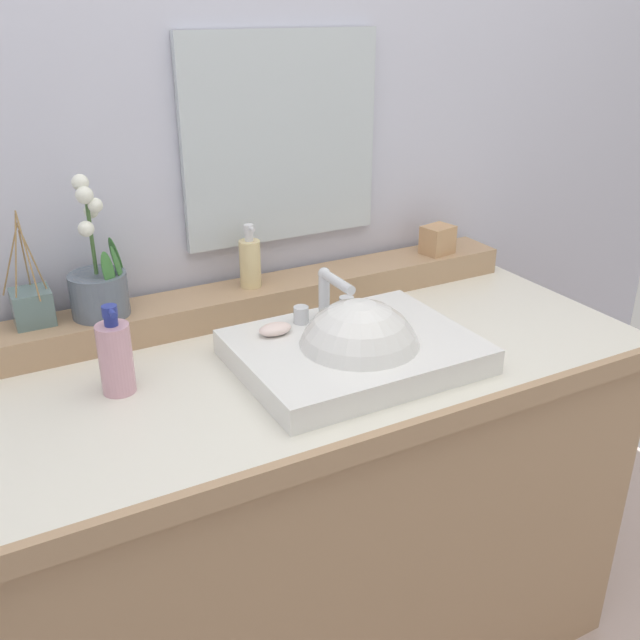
{
  "coord_description": "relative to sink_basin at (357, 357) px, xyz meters",
  "views": [
    {
      "loc": [
        -0.59,
        -1.18,
        1.51
      ],
      "look_at": [
        0.03,
        -0.02,
        0.92
      ],
      "focal_mm": 40.11,
      "sensor_mm": 36.0,
      "label": 1
    }
  ],
  "objects": [
    {
      "name": "potted_plant",
      "position": [
        -0.42,
        0.34,
        0.12
      ],
      "size": [
        0.13,
        0.12,
        0.3
      ],
      "color": "slate",
      "rests_on": "back_ledge"
    },
    {
      "name": "back_ledge",
      "position": [
        -0.08,
        0.34,
        0.01
      ],
      "size": [
        1.36,
        0.13,
        0.07
      ],
      "primitive_type": "cube",
      "color": "tan",
      "rests_on": "vanity_cabinet"
    },
    {
      "name": "sink_basin",
      "position": [
        0.0,
        0.0,
        0.0
      ],
      "size": [
        0.46,
        0.36,
        0.28
      ],
      "color": "white",
      "rests_on": "vanity_cabinet"
    },
    {
      "name": "trinket_box",
      "position": [
        0.44,
        0.33,
        0.08
      ],
      "size": [
        0.09,
        0.08,
        0.07
      ],
      "primitive_type": "cube",
      "rotation": [
        0.0,
        0.0,
        0.2
      ],
      "color": "tan",
      "rests_on": "back_ledge"
    },
    {
      "name": "mirror",
      "position": [
        0.04,
        0.42,
        0.36
      ],
      "size": [
        0.48,
        0.02,
        0.47
      ],
      "primitive_type": "cube",
      "color": "silver"
    },
    {
      "name": "soap_bar",
      "position": [
        -0.13,
        0.11,
        0.04
      ],
      "size": [
        0.07,
        0.04,
        0.02
      ],
      "primitive_type": "ellipsoid",
      "color": "silver",
      "rests_on": "sink_basin"
    },
    {
      "name": "reed_diffuser",
      "position": [
        -0.55,
        0.37,
        0.09
      ],
      "size": [
        0.09,
        0.08,
        0.24
      ],
      "color": "slate",
      "rests_on": "back_ledge"
    },
    {
      "name": "wall_back",
      "position": [
        -0.08,
        0.53,
        0.43
      ],
      "size": [
        2.98,
        0.2,
        2.58
      ],
      "primitive_type": "cube",
      "color": "silver",
      "rests_on": "ground"
    },
    {
      "name": "soap_dispenser",
      "position": [
        -0.07,
        0.35,
        0.11
      ],
      "size": [
        0.05,
        0.05,
        0.15
      ],
      "color": "#DEC689",
      "rests_on": "back_ledge"
    },
    {
      "name": "lotion_bottle",
      "position": [
        -0.45,
        0.12,
        0.05
      ],
      "size": [
        0.06,
        0.07,
        0.17
      ],
      "color": "#CE98A7",
      "rests_on": "vanity_cabinet"
    },
    {
      "name": "vanity_cabinet",
      "position": [
        -0.08,
        0.09,
        -0.44
      ],
      "size": [
        1.44,
        0.66,
        0.84
      ],
      "color": "tan",
      "rests_on": "ground"
    }
  ]
}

